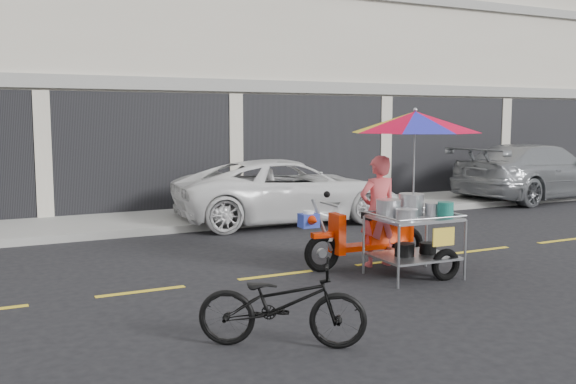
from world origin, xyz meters
name	(u,v)px	position (x,y,z in m)	size (l,w,h in m)	color
ground	(388,262)	(0.00, 0.00, 0.00)	(90.00, 90.00, 0.00)	black
sidewalk	(252,212)	(0.00, 5.50, 0.07)	(45.00, 3.00, 0.15)	gray
shophouse_block	(268,57)	(2.82, 10.59, 4.24)	(36.00, 8.11, 10.40)	beige
centerline	(388,261)	(0.00, 0.00, 0.00)	(42.00, 0.10, 0.01)	gold
white_pickup	(288,191)	(0.37, 4.32, 0.70)	(2.32, 5.02, 1.40)	white
silver_pickup	(536,172)	(8.40, 4.65, 0.79)	(2.22, 5.47, 1.59)	#909498
near_bicycle	(282,303)	(-3.22, -2.69, 0.45)	(0.60, 1.71, 0.90)	black
food_vendor_rig	(400,170)	(-0.26, -0.63, 1.55)	(2.44, 2.03, 2.46)	black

